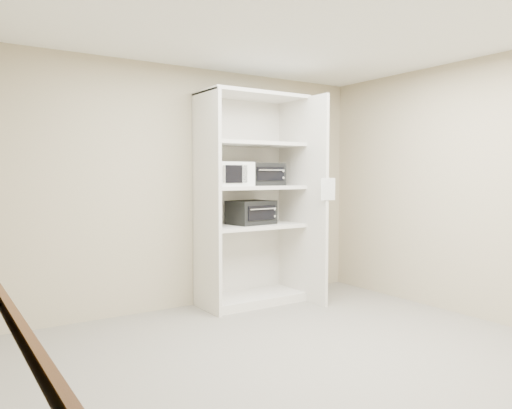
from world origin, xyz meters
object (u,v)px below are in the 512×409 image
toaster_oven_upper (262,174)px  shelving_unit (255,206)px  toaster_oven_lower (251,212)px  microwave (230,174)px

toaster_oven_upper → shelving_unit: bearing=-159.1°
shelving_unit → toaster_oven_upper: size_ratio=5.31×
toaster_oven_lower → toaster_oven_upper: bearing=-5.5°
microwave → toaster_oven_lower: microwave is taller
microwave → toaster_oven_lower: bearing=9.5°
toaster_oven_upper → toaster_oven_lower: size_ratio=0.92×
shelving_unit → microwave: shelving_unit is taller
toaster_oven_upper → microwave: bearing=-171.3°
toaster_oven_upper → toaster_oven_lower: (-0.16, -0.01, -0.44)m
shelving_unit → toaster_oven_lower: 0.09m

